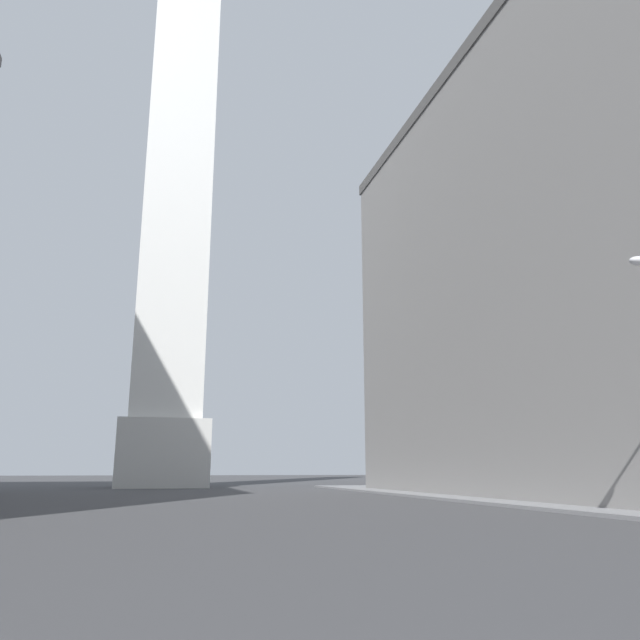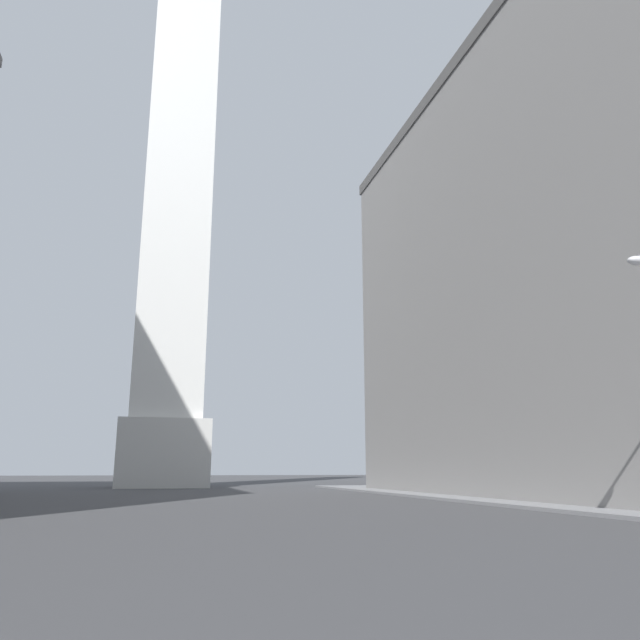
% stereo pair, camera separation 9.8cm
% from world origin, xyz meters
% --- Properties ---
extents(sidewalk_right, '(5.00, 73.85, 0.15)m').
position_xyz_m(sidewalk_right, '(16.58, 22.16, 0.07)').
color(sidewalk_right, gray).
rests_on(sidewalk_right, ground_plane).
extents(obelisk, '(8.23, 8.23, 78.65)m').
position_xyz_m(obelisk, '(0.00, 61.54, 37.80)').
color(obelisk, silver).
rests_on(obelisk, ground_plane).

